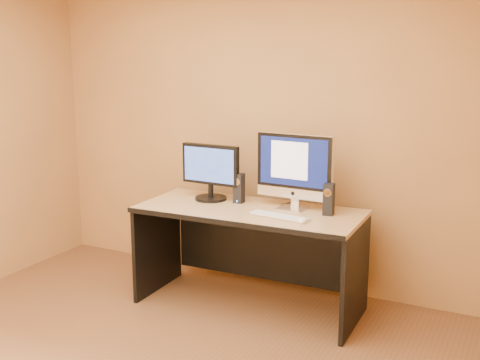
# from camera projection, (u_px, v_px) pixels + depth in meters

# --- Properties ---
(walls) EXTENTS (4.00, 4.00, 2.60)m
(walls) POSITION_uv_depth(u_px,v_px,m) (105.00, 175.00, 3.37)
(walls) COLOR #A87C44
(walls) RESTS_ON ground
(desk) EXTENTS (1.74, 0.79, 0.80)m
(desk) POSITION_uv_depth(u_px,v_px,m) (249.00, 258.00, 4.68)
(desk) COLOR tan
(desk) RESTS_ON ground
(imac) EXTENTS (0.62, 0.25, 0.59)m
(imac) POSITION_uv_depth(u_px,v_px,m) (293.00, 171.00, 4.53)
(imac) COLOR silver
(imac) RESTS_ON desk
(second_monitor) EXTENTS (0.53, 0.28, 0.45)m
(second_monitor) POSITION_uv_depth(u_px,v_px,m) (211.00, 172.00, 4.84)
(second_monitor) COLOR black
(second_monitor) RESTS_ON desk
(speaker_left) EXTENTS (0.08, 0.08, 0.24)m
(speaker_left) POSITION_uv_depth(u_px,v_px,m) (239.00, 188.00, 4.77)
(speaker_left) COLOR black
(speaker_left) RESTS_ON desk
(speaker_right) EXTENTS (0.08, 0.08, 0.24)m
(speaker_right) POSITION_uv_depth(u_px,v_px,m) (329.00, 199.00, 4.41)
(speaker_right) COLOR black
(speaker_right) RESTS_ON desk
(keyboard) EXTENTS (0.47, 0.18, 0.02)m
(keyboard) POSITION_uv_depth(u_px,v_px,m) (279.00, 216.00, 4.36)
(keyboard) COLOR silver
(keyboard) RESTS_ON desk
(mouse) EXTENTS (0.08, 0.12, 0.04)m
(mouse) POSITION_uv_depth(u_px,v_px,m) (302.00, 220.00, 4.23)
(mouse) COLOR white
(mouse) RESTS_ON desk
(cable_a) EXTENTS (0.06, 0.23, 0.01)m
(cable_a) POSITION_uv_depth(u_px,v_px,m) (294.00, 204.00, 4.74)
(cable_a) COLOR black
(cable_a) RESTS_ON desk
(cable_b) EXTENTS (0.10, 0.17, 0.01)m
(cable_b) POSITION_uv_depth(u_px,v_px,m) (291.00, 203.00, 4.77)
(cable_b) COLOR black
(cable_b) RESTS_ON desk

